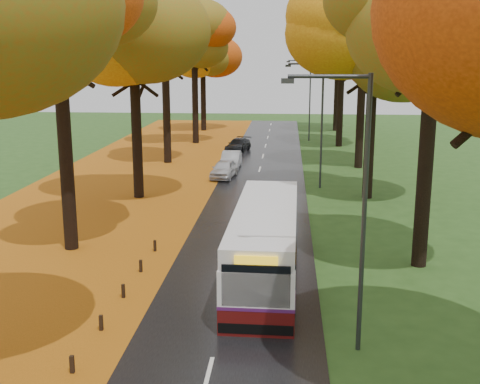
# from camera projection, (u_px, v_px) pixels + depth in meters

# --- Properties ---
(road) EXTENTS (6.50, 90.00, 0.04)m
(road) POSITION_uv_depth(u_px,v_px,m) (251.00, 205.00, 34.53)
(road) COLOR black
(road) RESTS_ON ground
(centre_line) EXTENTS (0.12, 90.00, 0.01)m
(centre_line) POSITION_uv_depth(u_px,v_px,m) (251.00, 205.00, 34.52)
(centre_line) COLOR silver
(centre_line) RESTS_ON road
(leaf_verge) EXTENTS (12.00, 90.00, 0.02)m
(leaf_verge) POSITION_uv_depth(u_px,v_px,m) (98.00, 202.00, 35.22)
(leaf_verge) COLOR #844A0C
(leaf_verge) RESTS_ON ground
(leaf_drift) EXTENTS (0.90, 90.00, 0.01)m
(leaf_drift) POSITION_uv_depth(u_px,v_px,m) (198.00, 204.00, 34.76)
(leaf_drift) COLOR #B96013
(leaf_drift) RESTS_ON road
(trees_left) EXTENTS (9.20, 74.00, 13.88)m
(trees_left) POSITION_uv_depth(u_px,v_px,m) (131.00, 36.00, 34.96)
(trees_left) COLOR black
(trees_left) RESTS_ON ground
(trees_right) EXTENTS (9.30, 74.20, 13.96)m
(trees_right) POSITION_uv_depth(u_px,v_px,m) (381.00, 32.00, 33.68)
(trees_right) COLOR black
(trees_right) RESTS_ON ground
(streetlamp_near) EXTENTS (2.45, 0.18, 8.00)m
(streetlamp_near) POSITION_uv_depth(u_px,v_px,m) (356.00, 193.00, 16.66)
(streetlamp_near) COLOR #333538
(streetlamp_near) RESTS_ON ground
(streetlamp_mid) EXTENTS (2.45, 0.18, 8.00)m
(streetlamp_mid) POSITION_uv_depth(u_px,v_px,m) (318.00, 115.00, 38.04)
(streetlamp_mid) COLOR #333538
(streetlamp_mid) RESTS_ON ground
(streetlamp_far) EXTENTS (2.45, 0.18, 8.00)m
(streetlamp_far) POSITION_uv_depth(u_px,v_px,m) (307.00, 93.00, 59.41)
(streetlamp_far) COLOR #333538
(streetlamp_far) RESTS_ON ground
(bus) EXTENTS (2.58, 10.45, 2.74)m
(bus) POSITION_uv_depth(u_px,v_px,m) (265.00, 241.00, 23.03)
(bus) COLOR #4B0C0B
(bus) RESTS_ON road
(car_white) EXTENTS (1.90, 3.79, 1.24)m
(car_white) POSITION_uv_depth(u_px,v_px,m) (224.00, 169.00, 41.99)
(car_white) COLOR silver
(car_white) RESTS_ON road
(car_silver) EXTENTS (1.37, 3.86, 1.27)m
(car_silver) POSITION_uv_depth(u_px,v_px,m) (231.00, 160.00, 45.51)
(car_silver) COLOR #A0A4A8
(car_silver) RESTS_ON road
(car_dark) EXTENTS (2.40, 4.13, 1.13)m
(car_dark) POSITION_uv_depth(u_px,v_px,m) (238.00, 145.00, 53.51)
(car_dark) COLOR black
(car_dark) RESTS_ON road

